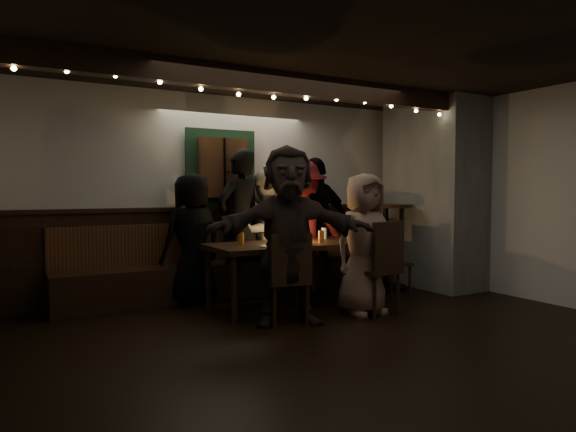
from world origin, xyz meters
TOP-DOWN VIEW (x-y plane):
  - room at (1.07, 1.42)m, footprint 6.02×5.01m
  - dining_table at (0.32, 1.40)m, footprint 2.09×0.90m
  - chair_near_left at (-0.19, 0.68)m, footprint 0.50×0.50m
  - chair_near_right at (0.89, 0.54)m, footprint 0.53×0.53m
  - chair_end at (1.66, 1.32)m, footprint 0.40×0.40m
  - high_top at (1.95, 1.71)m, footprint 0.73×0.73m
  - person_a at (-0.72, 2.08)m, footprint 0.85×0.64m
  - person_b at (-0.08, 2.13)m, footprint 0.79×0.64m
  - person_c at (0.27, 2.17)m, footprint 0.95×0.85m
  - person_d at (0.79, 2.02)m, footprint 1.28×0.98m
  - person_e at (1.07, 2.10)m, footprint 1.08×0.49m
  - person_f at (-0.18, 0.71)m, footprint 1.78×1.08m
  - person_g at (0.75, 0.65)m, footprint 0.77×0.52m

SIDE VIEW (x-z plane):
  - chair_end at x=1.66m, z-range 0.06..0.93m
  - chair_near_left at x=-0.19m, z-range 0.06..0.99m
  - chair_near_right at x=0.89m, z-range 0.06..1.09m
  - dining_table at x=0.32m, z-range 0.23..1.14m
  - high_top at x=1.95m, z-range 0.15..1.32m
  - person_g at x=0.75m, z-range 0.00..1.55m
  - person_a at x=-0.72m, z-range 0.00..1.57m
  - person_c at x=0.27m, z-range 0.00..1.63m
  - person_d at x=0.79m, z-range 0.00..1.75m
  - person_e at x=1.07m, z-range 0.00..1.81m
  - person_f at x=-0.18m, z-range 0.00..1.83m
  - person_b at x=-0.08m, z-range 0.00..1.88m
  - room at x=1.07m, z-range -0.24..2.38m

